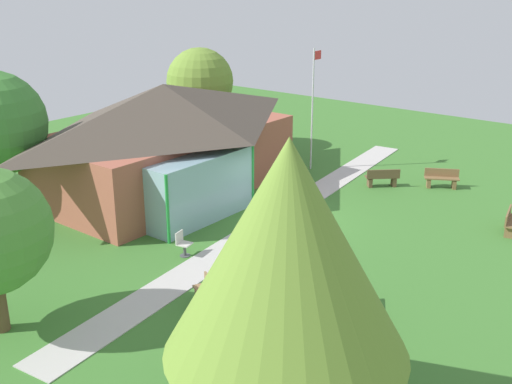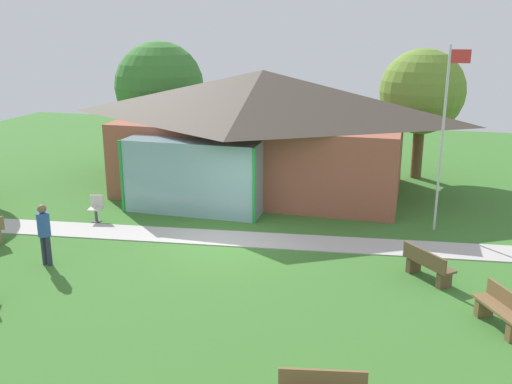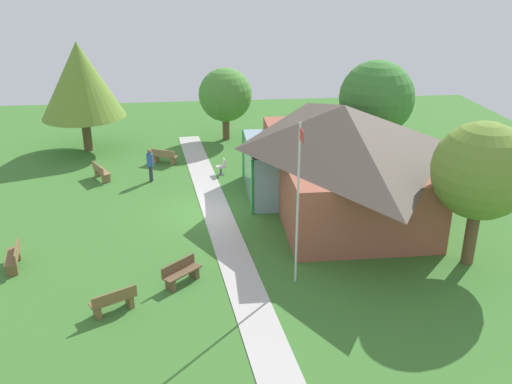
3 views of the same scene
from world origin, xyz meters
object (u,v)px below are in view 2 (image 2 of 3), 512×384
(visitor_strolling_lawn, at_px, (44,230))
(tree_behind_pavilion_right, at_px, (422,92))
(flagpole, at_px, (444,132))
(bench_lawn_far_right, at_px, (502,311))
(bench_mid_right, at_px, (427,265))
(patio_chair_west, at_px, (96,209))
(pavilion, at_px, (260,129))
(tree_behind_pavilion_left, at_px, (160,87))

(visitor_strolling_lawn, bearing_deg, tree_behind_pavilion_right, -117.12)
(flagpole, bearing_deg, tree_behind_pavilion_right, 95.68)
(bench_lawn_far_right, relative_size, bench_mid_right, 1.09)
(bench_lawn_far_right, distance_m, tree_behind_pavilion_right, 13.38)
(flagpole, height_order, patio_chair_west, flagpole)
(bench_lawn_far_right, relative_size, tree_behind_pavilion_right, 0.28)
(pavilion, relative_size, visitor_strolling_lawn, 6.69)
(bench_mid_right, bearing_deg, visitor_strolling_lawn, -123.12)
(patio_chair_west, xyz_separation_m, tree_behind_pavilion_left, (-1.44, 8.64, 3.17))
(visitor_strolling_lawn, bearing_deg, bench_lawn_far_right, -170.96)
(bench_lawn_far_right, relative_size, visitor_strolling_lawn, 0.88)
(patio_chair_west, bearing_deg, bench_mid_right, 157.02)
(bench_mid_right, xyz_separation_m, patio_chair_west, (-10.71, 1.95, 0.01))
(patio_chair_west, relative_size, tree_behind_pavilion_right, 0.16)
(bench_lawn_far_right, height_order, bench_mid_right, same)
(bench_mid_right, height_order, visitor_strolling_lawn, visitor_strolling_lawn)
(pavilion, bearing_deg, bench_mid_right, -47.97)
(pavilion, relative_size, flagpole, 2.00)
(flagpole, distance_m, visitor_strolling_lawn, 12.10)
(bench_mid_right, distance_m, tree_behind_pavilion_left, 16.43)
(patio_chair_west, bearing_deg, bench_lawn_far_right, 148.92)
(tree_behind_pavilion_left, bearing_deg, pavilion, -31.34)
(pavilion, height_order, tree_behind_pavilion_left, tree_behind_pavilion_left)
(patio_chair_west, xyz_separation_m, tree_behind_pavilion_right, (10.35, 8.75, 3.25))
(patio_chair_west, distance_m, tree_behind_pavilion_right, 13.94)
(patio_chair_west, height_order, tree_behind_pavilion_left, tree_behind_pavilion_left)
(pavilion, relative_size, bench_lawn_far_right, 7.63)
(pavilion, height_order, flagpole, flagpole)
(flagpole, xyz_separation_m, tree_behind_pavilion_left, (-12.46, 6.57, 0.38))
(bench_lawn_far_right, bearing_deg, flagpole, -17.74)
(tree_behind_pavilion_left, distance_m, tree_behind_pavilion_right, 11.80)
(bench_lawn_far_right, xyz_separation_m, tree_behind_pavilion_left, (-13.70, 12.72, 3.18))
(visitor_strolling_lawn, bearing_deg, tree_behind_pavilion_left, -69.61)
(pavilion, distance_m, tree_behind_pavilion_right, 7.13)
(pavilion, distance_m, bench_lawn_far_right, 12.30)
(bench_lawn_far_right, distance_m, tree_behind_pavilion_left, 18.96)
(pavilion, bearing_deg, bench_lawn_far_right, -49.30)
(patio_chair_west, bearing_deg, visitor_strolling_lawn, 86.71)
(tree_behind_pavilion_right, bearing_deg, visitor_strolling_lawn, -128.06)
(bench_mid_right, bearing_deg, tree_behind_pavilion_right, 138.97)
(flagpole, distance_m, tree_behind_pavilion_right, 6.73)
(flagpole, distance_m, tree_behind_pavilion_left, 14.09)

